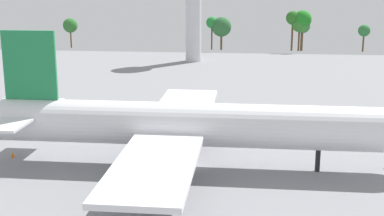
% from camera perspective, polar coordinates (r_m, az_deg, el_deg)
% --- Properties ---
extents(ground_plane, '(246.19, 246.19, 0.00)m').
position_cam_1_polar(ground_plane, '(76.72, 0.00, -6.36)').
color(ground_plane, gray).
extents(cargo_airplane, '(61.55, 53.98, 19.43)m').
position_cam_1_polar(cargo_airplane, '(74.84, -0.17, -1.87)').
color(cargo_airplane, silver).
rests_on(cargo_airplane, ground_plane).
extents(maintenance_van, '(4.47, 3.83, 2.35)m').
position_cam_1_polar(maintenance_van, '(95.86, -18.37, -2.24)').
color(maintenance_van, silver).
rests_on(maintenance_van, ground_plane).
extents(safety_cone_tail, '(0.58, 0.58, 0.83)m').
position_cam_1_polar(safety_cone_tail, '(84.95, -18.90, -4.81)').
color(safety_cone_tail, orange).
rests_on(safety_cone_tail, ground_plane).
extents(tree_line_backdrop, '(118.88, 7.56, 15.39)m').
position_cam_1_polar(tree_line_backdrop, '(204.53, 6.41, 9.03)').
color(tree_line_backdrop, '#51381E').
rests_on(tree_line_backdrop, ground_plane).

